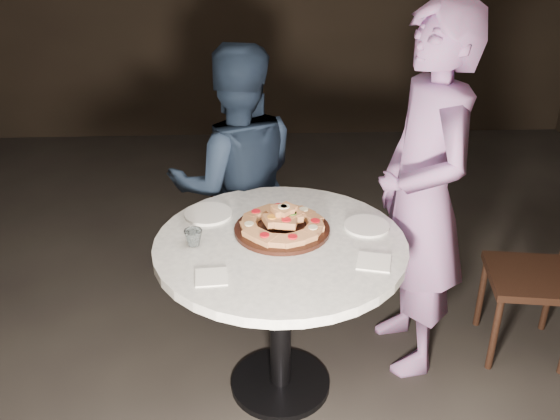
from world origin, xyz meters
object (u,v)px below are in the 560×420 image
table (280,271)px  diner_teal (422,198)px  focaccia_pile (283,222)px  chair_right (553,267)px  chair_far (240,202)px  water_glass (193,238)px  serving_board (282,229)px  diner_navy (237,184)px

table → diner_teal: bearing=19.3°
focaccia_pile → chair_right: 1.43m
chair_far → diner_teal: diner_teal is taller
table → chair_far: size_ratio=1.83×
chair_right → water_glass: bearing=-73.9°
serving_board → chair_right: size_ratio=0.48×
serving_board → focaccia_pile: bearing=41.1°
chair_far → chair_right: 1.85m
chair_far → chair_right: bearing=147.1°
table → diner_teal: diner_teal is taller
chair_far → chair_right: size_ratio=0.85×
focaccia_pile → water_glass: 0.41m
table → chair_right: size_ratio=1.55×
table → serving_board: size_ratio=3.24×
focaccia_pile → water_glass: size_ratio=4.82×
focaccia_pile → diner_teal: size_ratio=0.21×
focaccia_pile → diner_navy: 0.69m
focaccia_pile → diner_navy: size_ratio=0.25×
serving_board → diner_teal: 0.69m
table → diner_teal: size_ratio=0.76×
table → chair_far: 1.22m
water_glass → diner_navy: size_ratio=0.05×
table → chair_right: chair_right is taller
focaccia_pile → diner_teal: diner_teal is taller
focaccia_pile → diner_teal: 0.68m
table → focaccia_pile: (0.01, 0.09, 0.20)m
diner_navy → table: bearing=97.7°
focaccia_pile → chair_right: bearing=5.5°
diner_navy → diner_teal: bearing=142.6°
water_glass → serving_board: bearing=15.2°
focaccia_pile → diner_navy: diner_navy is taller
table → focaccia_pile: size_ratio=3.64×
table → chair_right: 1.41m
chair_right → focaccia_pile: bearing=-76.2°
table → diner_navy: bearing=105.7°
chair_far → chair_right: (1.59, -0.95, 0.08)m
water_glass → diner_teal: size_ratio=0.04×
chair_far → diner_teal: 1.37m
chair_far → serving_board: bearing=99.2°
water_glass → chair_right: 1.81m
serving_board → chair_right: 1.42m
water_glass → diner_navy: 0.78m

